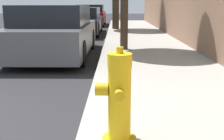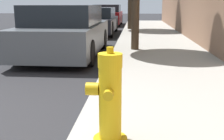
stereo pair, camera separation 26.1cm
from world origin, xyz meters
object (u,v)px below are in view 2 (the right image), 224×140
(fire_hydrant, at_px, (110,100))
(parked_car_mid, at_px, (96,21))
(parked_car_far, at_px, (108,15))
(parked_car_near, at_px, (66,32))

(fire_hydrant, height_order, parked_car_mid, parked_car_mid)
(parked_car_far, bearing_deg, parked_car_mid, -89.98)
(parked_car_mid, bearing_deg, parked_car_far, 90.02)
(fire_hydrant, relative_size, parked_car_mid, 0.20)
(parked_car_near, relative_size, parked_car_far, 1.05)
(fire_hydrant, distance_m, parked_car_mid, 10.88)
(parked_car_mid, xyz_separation_m, parked_car_far, (-0.00, 5.69, 0.05))
(parked_car_mid, bearing_deg, fire_hydrant, -81.26)
(parked_car_mid, bearing_deg, parked_car_near, -90.02)
(fire_hydrant, bearing_deg, parked_car_mid, 98.74)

